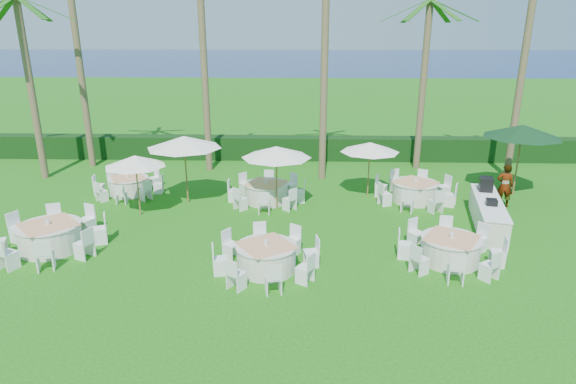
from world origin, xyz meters
The scene contains 22 objects.
ground centered at (0.00, 0.00, 0.00)m, with size 120.00×120.00×0.00m, color #175A0F.
hedge centered at (0.00, 12.00, 0.60)m, with size 34.00×1.00×1.20m, color black.
ocean centered at (0.00, 102.00, 0.00)m, with size 260.00×260.00×0.00m, color #082050.
banquet_table_a centered at (-6.32, 0.47, 0.44)m, with size 3.26×3.26×1.01m.
banquet_table_b centered at (0.52, -0.67, 0.40)m, with size 3.05×3.05×0.93m.
banquet_table_c centered at (5.91, 0.02, 0.41)m, with size 3.07×3.07×0.93m.
banquet_table_d centered at (-5.76, 5.94, 0.38)m, with size 2.85×2.85×0.87m.
banquet_table_e centered at (0.09, 5.15, 0.41)m, with size 3.07×3.07×0.94m.
banquet_table_f centered at (6.03, 5.41, 0.42)m, with size 3.11×3.11×0.96m.
umbrella_a centered at (-4.50, 3.49, 2.08)m, with size 2.20×2.20×2.28m.
umbrella_b centered at (0.54, 4.34, 2.24)m, with size 2.63×2.63×2.46m.
umbrella_c centered at (-3.05, 4.96, 2.46)m, with size 2.89×2.89×2.69m.
umbrella_d centered at (4.22, 5.96, 2.08)m, with size 2.39×2.39×2.28m.
umbrella_green centered at (10.35, 6.38, 2.69)m, with size 3.09×3.09×2.95m.
buffet_table centered at (8.00, 2.85, 0.50)m, with size 1.69×4.12×1.44m.
staff_person centered at (9.34, 4.91, 0.85)m, with size 0.62×0.41×1.70m, color gray.
palm_a centered at (-9.17, 10.28, 6.15)m, with size 4.13×4.40×11.33m.
palm_b centered at (-3.09, 9.75, 5.32)m, with size 4.37×4.26×9.70m.
palm_c centered at (2.42, 8.44, 7.09)m, with size 4.40×4.10×13.18m.
palm_d centered at (7.21, 10.46, 4.40)m, with size 4.39×4.20×7.91m.
palm_e centered at (11.12, 8.98, 5.90)m, with size 4.40×4.15×10.84m.
palm_f centered at (-10.53, 8.17, 4.41)m, with size 4.13×4.40×7.94m.
Camera 1 is at (1.55, -13.03, 6.48)m, focal length 30.00 mm.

